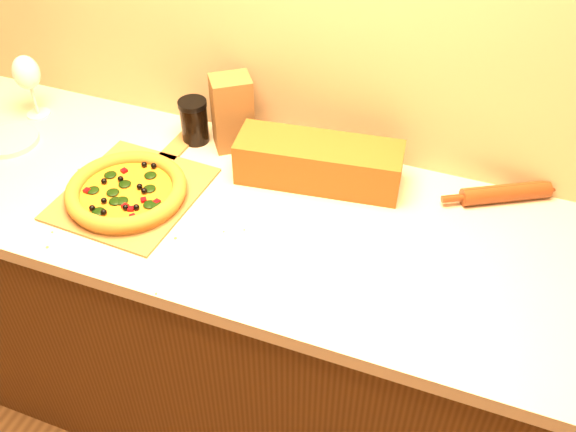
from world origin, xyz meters
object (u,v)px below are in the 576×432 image
(wine_glass, at_px, (27,74))
(dark_jar, at_px, (194,121))
(pizza, at_px, (127,191))
(rolling_pin, at_px, (506,193))
(pepper_grinder, at_px, (317,170))
(side_plate, at_px, (9,140))
(pizza_peel, at_px, (135,190))

(wine_glass, relative_size, dark_jar, 1.50)
(pizza, distance_m, rolling_pin, 0.97)
(pizza, xyz_separation_m, wine_glass, (-0.47, 0.25, 0.11))
(pepper_grinder, relative_size, dark_jar, 0.83)
(side_plate, bearing_deg, wine_glass, 95.26)
(pepper_grinder, xyz_separation_m, wine_glass, (-0.90, 0.01, 0.09))
(pizza, bearing_deg, pizza_peel, 88.75)
(wine_glass, bearing_deg, side_plate, -84.74)
(side_plate, bearing_deg, pepper_grinder, 8.92)
(rolling_pin, height_order, side_plate, rolling_pin)
(pizza_peel, distance_m, rolling_pin, 0.96)
(pizza_peel, xyz_separation_m, side_plate, (-0.45, 0.06, 0.00))
(pizza, xyz_separation_m, pepper_grinder, (0.43, 0.24, 0.02))
(pizza_peel, height_order, dark_jar, dark_jar)
(pizza_peel, distance_m, dark_jar, 0.28)
(pizza_peel, distance_m, side_plate, 0.46)
(rolling_pin, xyz_separation_m, side_plate, (-1.36, -0.24, -0.02))
(pepper_grinder, distance_m, dark_jar, 0.39)
(rolling_pin, bearing_deg, side_plate, -169.85)
(pizza, height_order, pepper_grinder, pepper_grinder)
(wine_glass, xyz_separation_m, side_plate, (0.01, -0.15, -0.13))
(wine_glass, bearing_deg, pizza_peel, -24.77)
(wine_glass, relative_size, side_plate, 1.17)
(pepper_grinder, xyz_separation_m, rolling_pin, (0.48, 0.10, -0.02))
(side_plate, bearing_deg, pizza_peel, -7.97)
(pizza, distance_m, side_plate, 0.46)
(pizza, distance_m, pepper_grinder, 0.49)
(wine_glass, bearing_deg, pizza, -28.23)
(pepper_grinder, distance_m, rolling_pin, 0.49)
(pizza_peel, bearing_deg, rolling_pin, 21.79)
(pizza_peel, relative_size, pepper_grinder, 4.68)
(dark_jar, bearing_deg, side_plate, -157.99)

